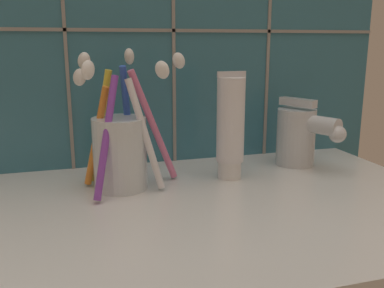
{
  "coord_description": "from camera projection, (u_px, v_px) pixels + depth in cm",
  "views": [
    {
      "loc": [
        -14.41,
        -45.32,
        20.62
      ],
      "look_at": [
        -0.18,
        3.37,
        8.52
      ],
      "focal_mm": 40.0,
      "sensor_mm": 36.0,
      "label": 1
    }
  ],
  "objects": [
    {
      "name": "toothbrush_cup",
      "position": [
        120.0,
        146.0,
        0.55
      ],
      "size": [
        14.99,
        12.4,
        18.05
      ],
      "color": "silver",
      "rests_on": "sink_counter"
    },
    {
      "name": "sink_counter",
      "position": [
        201.0,
        212.0,
        0.51
      ],
      "size": [
        63.07,
        39.71,
        2.0
      ],
      "primitive_type": "cube",
      "color": "silver",
      "rests_on": "ground"
    },
    {
      "name": "sink_faucet",
      "position": [
        300.0,
        134.0,
        0.65
      ],
      "size": [
        7.11,
        10.62,
        10.34
      ],
      "rotation": [
        0.0,
        0.0,
        -1.14
      ],
      "color": "silver",
      "rests_on": "sink_counter"
    },
    {
      "name": "toothpaste_tube",
      "position": [
        230.0,
        126.0,
        0.59
      ],
      "size": [
        4.02,
        3.83,
        14.86
      ],
      "color": "white",
      "rests_on": "sink_counter"
    }
  ]
}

